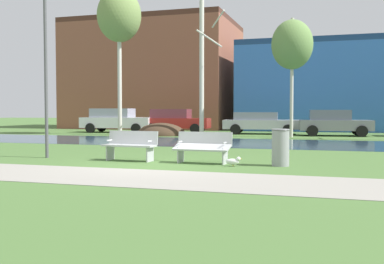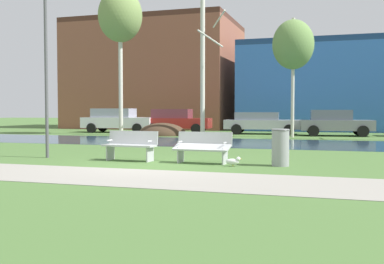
% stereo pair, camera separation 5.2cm
% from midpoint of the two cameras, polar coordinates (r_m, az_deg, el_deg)
% --- Properties ---
extents(ground_plane, '(120.00, 120.00, 0.00)m').
position_cam_midpoint_polar(ground_plane, '(22.10, 5.16, -1.17)').
color(ground_plane, '#476B33').
extents(paved_path_strip, '(60.00, 2.58, 0.01)m').
position_cam_midpoint_polar(paved_path_strip, '(10.48, -9.16, -5.43)').
color(paved_path_strip, gray).
rests_on(paved_path_strip, ground).
extents(river_band, '(80.00, 6.21, 0.01)m').
position_cam_midpoint_polar(river_band, '(21.34, 4.72, -1.30)').
color(river_band, '#284256').
rests_on(river_band, ground).
extents(soil_mound, '(2.99, 2.47, 1.49)m').
position_cam_midpoint_polar(soil_mound, '(27.58, -3.63, -0.41)').
color(soil_mound, '#423021').
rests_on(soil_mound, ground).
extents(bench_left, '(1.63, 0.65, 0.87)m').
position_cam_midpoint_polar(bench_left, '(13.69, -7.50, -1.55)').
color(bench_left, '#B2B5B7').
rests_on(bench_left, ground).
extents(bench_right, '(1.63, 0.65, 0.87)m').
position_cam_midpoint_polar(bench_right, '(12.92, 1.44, -1.78)').
color(bench_right, '#B2B5B7').
rests_on(bench_right, ground).
extents(trash_bin, '(0.49, 0.49, 0.98)m').
position_cam_midpoint_polar(trash_bin, '(12.50, 10.96, -1.80)').
color(trash_bin, gray).
rests_on(trash_bin, ground).
extents(seagull, '(0.44, 0.16, 0.26)m').
position_cam_midpoint_polar(seagull, '(12.28, 5.22, -3.62)').
color(seagull, white).
rests_on(seagull, ground).
extents(streetlamp, '(0.32, 0.32, 5.22)m').
position_cam_midpoint_polar(streetlamp, '(15.22, -17.47, 10.19)').
color(streetlamp, '#4C4C51').
rests_on(streetlamp, ground).
extents(birch_far_left, '(2.68, 2.68, 9.30)m').
position_cam_midpoint_polar(birch_far_left, '(29.32, -8.78, 13.87)').
color(birch_far_left, beige).
rests_on(birch_far_left, ground).
extents(birch_left, '(1.49, 2.56, 8.34)m').
position_cam_midpoint_polar(birch_left, '(26.24, 1.45, 8.77)').
color(birch_left, beige).
rests_on(birch_left, ground).
extents(birch_center_left, '(2.25, 2.25, 6.50)m').
position_cam_midpoint_polar(birch_center_left, '(26.23, 12.41, 10.42)').
color(birch_center_left, beige).
rests_on(birch_center_left, ground).
extents(parked_van_nearest_white, '(4.95, 2.46, 1.61)m').
position_cam_midpoint_polar(parked_van_nearest_white, '(31.54, -9.09, 1.47)').
color(parked_van_nearest_white, silver).
rests_on(parked_van_nearest_white, ground).
extents(parked_sedan_second_red, '(4.55, 2.39, 1.57)m').
position_cam_midpoint_polar(parked_sedan_second_red, '(30.63, -1.97, 1.43)').
color(parked_sedan_second_red, maroon).
rests_on(parked_sedan_second_red, ground).
extents(parked_hatch_third_silver, '(4.94, 2.46, 1.37)m').
position_cam_midpoint_polar(parked_hatch_third_silver, '(29.35, 8.62, 1.19)').
color(parked_hatch_third_silver, '#B2B5BC').
rests_on(parked_hatch_third_silver, ground).
extents(parked_wagon_fourth_grey, '(4.21, 2.39, 1.51)m').
position_cam_midpoint_polar(parked_wagon_fourth_grey, '(28.15, 17.21, 1.15)').
color(parked_wagon_fourth_grey, slate).
rests_on(parked_wagon_fourth_grey, ground).
extents(building_brick_low, '(13.50, 9.44, 8.96)m').
position_cam_midpoint_polar(building_brick_low, '(40.29, -4.33, 6.93)').
color(building_brick_low, brown).
rests_on(building_brick_low, ground).
extents(building_blue_store, '(16.02, 8.08, 6.55)m').
position_cam_midpoint_polar(building_blue_store, '(36.87, 19.00, 5.32)').
color(building_blue_store, '#3870C6').
rests_on(building_blue_store, ground).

